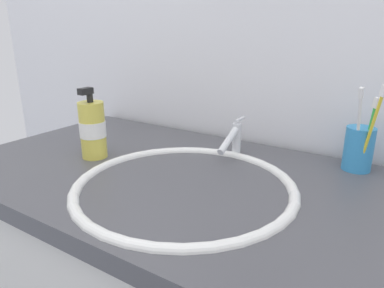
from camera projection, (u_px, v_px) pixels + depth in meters
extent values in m
cube|color=silver|center=(271.00, 16.00, 0.98)|extent=(2.47, 0.04, 2.40)
cube|color=#4C4C51|center=(203.00, 188.00, 0.81)|extent=(1.27, 0.63, 0.04)
ellipsoid|color=white|center=(185.00, 204.00, 0.78)|extent=(0.43, 0.43, 0.08)
torus|color=white|center=(185.00, 187.00, 0.77)|extent=(0.49, 0.49, 0.02)
cylinder|color=#595B60|center=(185.00, 220.00, 0.79)|extent=(0.03, 0.03, 0.01)
cylinder|color=silver|center=(237.00, 139.00, 0.96)|extent=(0.02, 0.02, 0.09)
cylinder|color=silver|center=(229.00, 140.00, 0.92)|extent=(0.02, 0.10, 0.06)
cylinder|color=silver|center=(240.00, 119.00, 0.95)|extent=(0.01, 0.05, 0.01)
cylinder|color=#338CCC|center=(359.00, 149.00, 0.85)|extent=(0.07, 0.07, 0.11)
cylinder|color=green|center=(368.00, 137.00, 0.82)|extent=(0.02, 0.02, 0.17)
cube|color=white|center=(376.00, 103.00, 0.79)|extent=(0.02, 0.02, 0.03)
cylinder|color=yellow|center=(370.00, 133.00, 0.80)|extent=(0.04, 0.03, 0.20)
cube|color=white|center=(384.00, 91.00, 0.75)|extent=(0.02, 0.02, 0.03)
cylinder|color=white|center=(358.00, 133.00, 0.81)|extent=(0.02, 0.04, 0.19)
cube|color=white|center=(361.00, 93.00, 0.77)|extent=(0.01, 0.02, 0.03)
cylinder|color=#DBCC4C|center=(93.00, 130.00, 0.93)|extent=(0.07, 0.07, 0.15)
cylinder|color=black|center=(90.00, 98.00, 0.90)|extent=(0.02, 0.02, 0.02)
cube|color=black|center=(85.00, 91.00, 0.88)|extent=(0.02, 0.04, 0.02)
cylinder|color=white|center=(93.00, 129.00, 0.92)|extent=(0.07, 0.07, 0.04)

